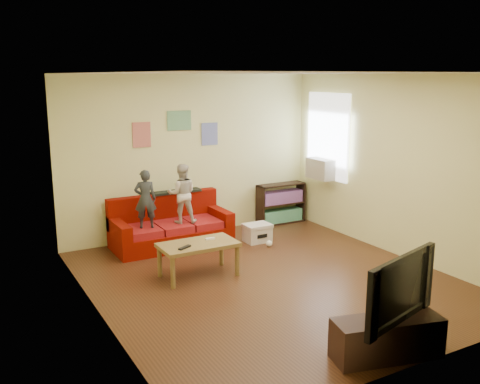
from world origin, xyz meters
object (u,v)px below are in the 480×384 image
child_b (182,194)px  television (390,286)px  coffee_table (198,248)px  tv_stand (387,338)px  sofa (170,228)px  child_a (145,199)px  file_box (257,233)px  bookshelf (281,205)px

child_b → television: (0.35, -4.15, -0.13)m
coffee_table → tv_stand: coffee_table is taller
sofa → child_a: 0.74m
child_a → file_box: 1.93m
sofa → child_b: bearing=-47.9°
child_b → coffee_table: (-0.33, -1.31, -0.46)m
child_b → coffee_table: 1.43m
file_box → tv_stand: 3.86m
child_a → sofa: bearing=-142.7°
sofa → television: bearing=-83.4°
tv_stand → television: (0.00, 0.00, 0.53)m
file_box → television: (-0.81, -3.77, 0.58)m
coffee_table → tv_stand: size_ratio=0.97×
child_a → bookshelf: size_ratio=0.98×
sofa → file_box: bearing=-22.5°
child_a → tv_stand: child_a is taller
bookshelf → child_a: bearing=-171.7°
sofa → file_box: sofa is taller
coffee_table → sofa: bearing=82.9°
television → child_b: bearing=78.7°
sofa → tv_stand: (0.50, -4.31, -0.07)m
sofa → file_box: (1.31, -0.54, -0.12)m
sofa → coffee_table: 1.49m
bookshelf → sofa: bearing=-174.1°
file_box → tv_stand: (-0.81, -3.77, 0.05)m
child_a → child_b: child_b is taller
sofa → coffee_table: (-0.18, -1.47, 0.13)m
bookshelf → television: (-1.78, -4.55, 0.40)m
child_b → sofa: bearing=-28.0°
child_b → bookshelf: 2.23m
child_a → child_b: bearing=-162.6°
child_b → tv_stand: size_ratio=0.88×
coffee_table → television: (0.68, -2.84, 0.33)m
child_a → television: (0.95, -4.15, -0.11)m
child_a → bookshelf: 2.81m
sofa → child_a: size_ratio=2.07×
child_a → file_box: (1.76, -0.38, -0.69)m
child_a → file_box: size_ratio=2.10×
coffee_table → television: 2.94m
tv_stand → file_box: bearing=92.1°
coffee_table → file_box: coffee_table is taller
child_b → television: child_b is taller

